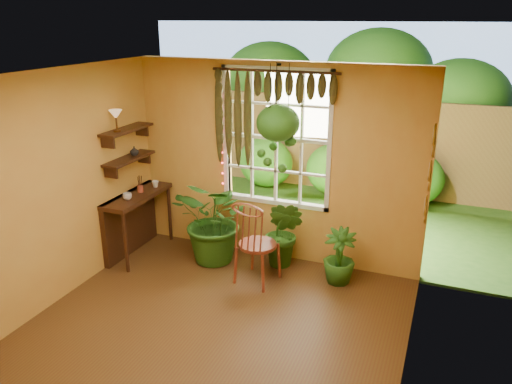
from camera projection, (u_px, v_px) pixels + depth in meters
floor at (200, 345)px, 5.18m from camera, size 4.50×4.50×0.00m
ceiling at (189, 81)px, 4.28m from camera, size 4.50×4.50×0.00m
wall_back at (275, 164)px, 6.70m from camera, size 4.00×0.00×4.00m
wall_left at (33, 199)px, 5.43m from camera, size 0.00×4.50×4.50m
wall_right at (414, 262)px, 4.03m from camera, size 0.00×4.50×4.50m
window at (276, 138)px, 6.61m from camera, size 1.52×0.10×1.86m
valance_vine at (268, 95)px, 6.34m from camera, size 1.70×0.12×1.10m
string_lights at (222, 131)px, 6.78m from camera, size 0.03×0.03×1.54m
wall_plates at (429, 176)px, 5.54m from camera, size 0.04×0.32×1.10m
counter_ledge at (132, 216)px, 7.07m from camera, size 0.40×1.20×0.90m
shelf_lower at (129, 159)px, 6.77m from camera, size 0.25×0.90×0.04m
shelf_upper at (127, 130)px, 6.64m from camera, size 0.25×0.90×0.04m
backyard at (359, 112)px, 10.68m from camera, size 14.00×10.00×12.00m
windsor_chair at (256, 255)px, 6.30m from camera, size 0.56×0.58×1.29m
potted_plant_left at (217, 221)px, 6.77m from camera, size 1.29×1.19×1.21m
potted_plant_mid at (284, 233)px, 6.66m from camera, size 0.64×0.57×0.97m
potted_plant_right at (339, 256)px, 6.30m from camera, size 0.46×0.46×0.72m
hanging_basket at (278, 128)px, 6.25m from camera, size 0.55×0.55×1.34m
cup_a at (127, 196)px, 6.68m from camera, size 0.12×0.12×0.09m
cup_b at (155, 184)px, 7.17m from camera, size 0.11×0.11×0.09m
brush_jar at (140, 184)px, 6.95m from camera, size 0.08×0.08×0.30m
shelf_vase at (134, 151)px, 6.85m from camera, size 0.14×0.14×0.13m
tiffany_lamp at (116, 116)px, 6.36m from camera, size 0.17×0.17×0.28m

